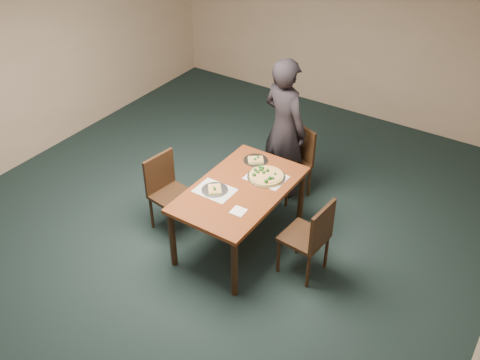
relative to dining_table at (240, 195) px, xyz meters
The scene contains 13 objects.
ground 0.86m from the dining_table, 135.53° to the right, with size 8.00×8.00×0.00m, color black.
room_shell 1.22m from the dining_table, 135.53° to the right, with size 8.00×8.00×8.00m.
dining_table is the anchor object (origin of this frame).
chair_far 1.17m from the dining_table, 87.92° to the left, with size 0.55×0.55×0.91m.
chair_left 0.89m from the dining_table, 167.24° to the right, with size 0.47×0.47×0.91m.
chair_right 0.88m from the dining_table, ahead, with size 0.45×0.45×0.91m.
diner 1.17m from the dining_table, 95.76° to the left, with size 0.65×0.43×1.78m, color black.
placemat_main 0.35m from the dining_table, 66.81° to the left, with size 0.42×0.32×0.00m, color white.
placemat_near 0.28m from the dining_table, 135.90° to the right, with size 0.40×0.30×0.00m, color white.
pizza_pan 0.36m from the dining_table, 67.27° to the left, with size 0.41×0.41×0.07m.
slice_plate_near 0.29m from the dining_table, 135.71° to the right, with size 0.28×0.28×0.06m.
slice_plate_far 0.56m from the dining_table, 104.45° to the left, with size 0.28×0.28×0.06m.
napkin 0.41m from the dining_table, 58.84° to the right, with size 0.14×0.14×0.01m, color white.
Camera 1 is at (2.90, -3.41, 4.07)m, focal length 40.00 mm.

